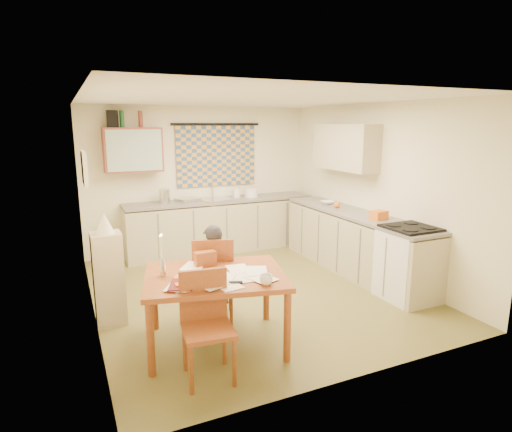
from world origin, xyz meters
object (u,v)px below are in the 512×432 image
counter_right (354,243)px  dining_table (216,309)px  stove (408,263)px  person (213,274)px  chair_far (214,293)px  counter_back (221,225)px  shelf_stand (109,279)px

counter_right → dining_table: size_ratio=1.89×
stove → person: size_ratio=0.84×
counter_right → chair_far: chair_far is taller
counter_back → person: bearing=-111.6°
stove → dining_table: stove is taller
counter_back → shelf_stand: bearing=-133.9°
counter_back → dining_table: counter_back is taller
dining_table → stove: bearing=15.8°
shelf_stand → chair_far: bearing=-19.0°
shelf_stand → stove: bearing=-13.2°
counter_right → dining_table: counter_right is taller
counter_back → counter_right: same height
dining_table → counter_back: bearing=82.7°
counter_right → shelf_stand: shelf_stand is taller
person → shelf_stand: 1.15m
stove → counter_right: bearing=90.0°
chair_far → counter_right: bearing=-146.1°
chair_far → person: (-0.02, -0.05, 0.26)m
counter_right → stove: stove is taller
chair_far → shelf_stand: shelf_stand is taller
stove → chair_far: size_ratio=0.96×
dining_table → person: person is taller
person → shelf_stand: size_ratio=1.08×
counter_back → stove: bearing=-64.5°
dining_table → shelf_stand: (-0.92, 0.94, 0.14)m
shelf_stand → counter_back: bearing=46.1°
counter_right → person: size_ratio=2.62×
chair_far → stove: bearing=-171.6°
dining_table → shelf_stand: 1.32m
counter_right → person: bearing=-164.1°
stove → dining_table: 2.62m
counter_right → person: 2.57m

